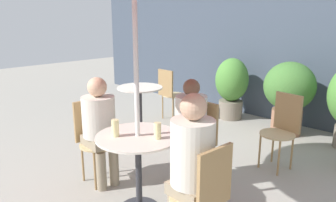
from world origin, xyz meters
TOP-DOWN VIEW (x-y plane):
  - storefront_wall at (0.00, 3.74)m, footprint 10.00×0.06m
  - cafe_table_near at (0.03, 0.18)m, footprint 0.77×0.77m
  - cafe_table_far at (-1.54, 1.60)m, footprint 0.70×0.70m
  - bistro_chair_0 at (0.86, 0.11)m, footprint 0.42×0.41m
  - bistro_chair_1 at (0.10, 1.00)m, footprint 0.41×0.42m
  - bistro_chair_2 at (-0.79, 0.24)m, footprint 0.42×0.41m
  - bistro_chair_4 at (0.59, 1.99)m, footprint 0.41×0.43m
  - bistro_chair_6 at (-1.70, 2.42)m, footprint 0.41×0.42m
  - seated_person_0 at (0.71, 0.12)m, footprint 0.36×0.34m
  - seated_person_1 at (0.09, 0.85)m, footprint 0.33×0.35m
  - seated_person_2 at (-0.64, 0.23)m, footprint 0.37×0.35m
  - beer_glass_0 at (0.22, 0.25)m, footprint 0.06×0.06m
  - beer_glass_1 at (-0.10, 0.03)m, footprint 0.07×0.07m
  - potted_plant_0 at (-0.96, 3.27)m, footprint 0.59×0.59m
  - potted_plant_1 at (0.13, 3.18)m, footprint 0.78×0.78m

SIDE VIEW (x-z plane):
  - bistro_chair_0 at x=0.86m, z-range 0.09..1.00m
  - bistro_chair_1 at x=0.10m, z-range 0.09..1.00m
  - bistro_chair_2 at x=-0.79m, z-range 0.09..1.00m
  - bistro_chair_4 at x=0.59m, z-range 0.09..1.00m
  - bistro_chair_6 at x=-1.70m, z-range 0.09..1.00m
  - cafe_table_far at x=-1.54m, z-range 0.19..0.94m
  - cafe_table_near at x=0.03m, z-range 0.21..0.97m
  - potted_plant_0 at x=-0.96m, z-range 0.06..1.16m
  - potted_plant_1 at x=0.13m, z-range 0.11..1.25m
  - seated_person_1 at x=0.09m, z-range 0.11..1.30m
  - seated_person_2 at x=-0.64m, z-range 0.11..1.31m
  - seated_person_0 at x=0.71m, z-range 0.11..1.38m
  - beer_glass_0 at x=0.22m, z-range 0.75..0.90m
  - beer_glass_1 at x=-0.10m, z-range 0.75..0.91m
  - storefront_wall at x=0.00m, z-range 0.00..3.00m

